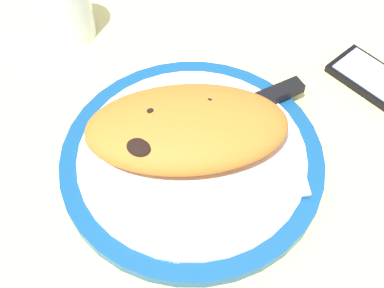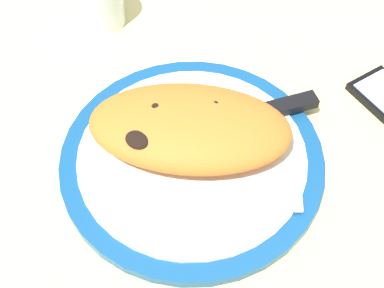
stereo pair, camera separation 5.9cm
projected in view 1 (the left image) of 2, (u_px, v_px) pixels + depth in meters
The scene contains 7 objects.
ground_plane at pixel (192, 170), 63.00cm from camera, with size 150.00×150.00×3.00cm, color #E5D684.
plate at pixel (192, 159), 61.14cm from camera, with size 30.34×30.34×1.67cm.
calzone at pixel (190, 127), 59.63cm from camera, with size 25.20×17.32×4.91cm.
fork at pixel (243, 194), 57.14cm from camera, with size 17.82×4.51×0.40cm.
knife at pixel (246, 107), 63.95cm from camera, with size 23.11×6.35×1.20cm.
smartphone at pixel (376, 81), 68.62cm from camera, with size 10.70×13.47×1.16cm.
water_glass at pixel (68, 13), 71.88cm from camera, with size 6.59×6.59×8.37cm.
Camera 1 is at (-9.96, -33.27, 51.14)cm, focal length 49.65 mm.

